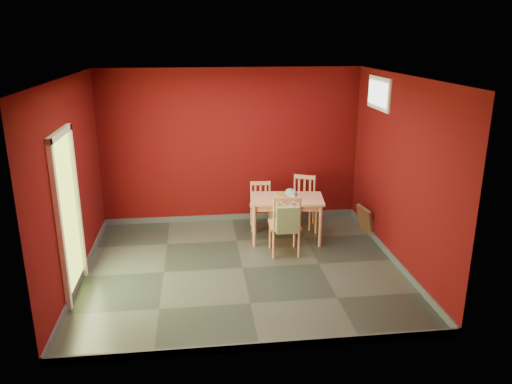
{
  "coord_description": "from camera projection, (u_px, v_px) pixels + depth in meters",
  "views": [
    {
      "loc": [
        -0.6,
        -6.51,
        3.22
      ],
      "look_at": [
        0.25,
        0.45,
        1.0
      ],
      "focal_mm": 35.0,
      "sensor_mm": 36.0,
      "label": 1
    }
  ],
  "objects": [
    {
      "name": "dining_table",
      "position": [
        287.0,
        203.0,
        8.01
      ],
      "size": [
        1.23,
        0.82,
        0.72
      ],
      "color": "tan",
      "rests_on": "ground"
    },
    {
      "name": "table_runner",
      "position": [
        288.0,
        203.0,
        7.9
      ],
      "size": [
        0.38,
        0.67,
        0.32
      ],
      "color": "#B0792D",
      "rests_on": "dining_table"
    },
    {
      "name": "chair_near",
      "position": [
        285.0,
        224.0,
        7.52
      ],
      "size": [
        0.46,
        0.46,
        0.96
      ],
      "color": "tan",
      "rests_on": "ground"
    },
    {
      "name": "window",
      "position": [
        379.0,
        93.0,
        7.69
      ],
      "size": [
        0.05,
        0.9,
        0.5
      ],
      "color": "white",
      "rests_on": "room_shell"
    },
    {
      "name": "room_shell",
      "position": [
        243.0,
        265.0,
        7.18
      ],
      "size": [
        4.5,
        4.5,
        4.5
      ],
      "color": "#4C0708",
      "rests_on": "ground"
    },
    {
      "name": "chair_far_left",
      "position": [
        261.0,
        205.0,
        8.59
      ],
      "size": [
        0.39,
        0.39,
        0.8
      ],
      "color": "tan",
      "rests_on": "ground"
    },
    {
      "name": "cat",
      "position": [
        291.0,
        192.0,
        7.94
      ],
      "size": [
        0.35,
        0.45,
        0.2
      ],
      "primitive_type": null,
      "rotation": [
        0.0,
        0.0,
        -0.41
      ],
      "color": "slate",
      "rests_on": "table_runner"
    },
    {
      "name": "doorway",
      "position": [
        67.0,
        210.0,
        6.22
      ],
      "size": [
        0.06,
        1.01,
        2.13
      ],
      "color": "#B7D838",
      "rests_on": "ground"
    },
    {
      "name": "outlet_plate",
      "position": [
        319.0,
        201.0,
        9.17
      ],
      "size": [
        0.08,
        0.02,
        0.12
      ],
      "primitive_type": "cube",
      "color": "silver",
      "rests_on": "room_shell"
    },
    {
      "name": "picture_frame",
      "position": [
        365.0,
        220.0,
        8.41
      ],
      "size": [
        0.22,
        0.47,
        0.45
      ],
      "color": "brown",
      "rests_on": "ground"
    },
    {
      "name": "chair_far_right",
      "position": [
        303.0,
        201.0,
        8.7
      ],
      "size": [
        0.54,
        0.54,
        0.88
      ],
      "color": "tan",
      "rests_on": "ground"
    },
    {
      "name": "ground",
      "position": [
        243.0,
        268.0,
        7.2
      ],
      "size": [
        4.5,
        4.5,
        0.0
      ],
      "primitive_type": "plane",
      "color": "#2D342D",
      "rests_on": "ground"
    },
    {
      "name": "tote_bag",
      "position": [
        288.0,
        220.0,
        7.26
      ],
      "size": [
        0.34,
        0.2,
        0.47
      ],
      "color": "#738756",
      "rests_on": "chair_near"
    }
  ]
}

